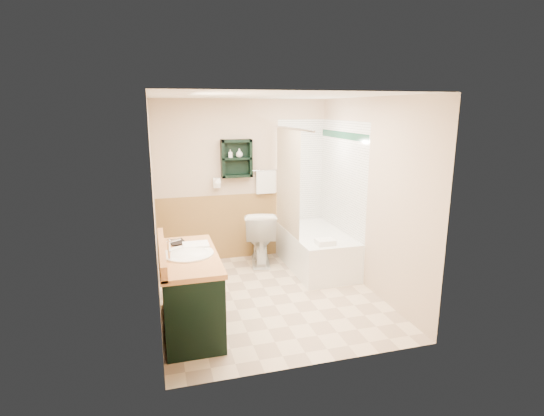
{
  "coord_description": "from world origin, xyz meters",
  "views": [
    {
      "loc": [
        -1.29,
        -4.68,
        2.27
      ],
      "look_at": [
        0.1,
        0.2,
        1.07
      ],
      "focal_mm": 28.0,
      "sensor_mm": 36.0,
      "label": 1
    }
  ],
  "objects_px": {
    "wall_shelf": "(237,158)",
    "soap_bottle_a": "(230,156)",
    "vanity": "(190,292)",
    "soap_bottle_b": "(239,154)",
    "vanity_book": "(169,235)",
    "hair_dryer": "(217,183)",
    "toilet": "(260,237)",
    "bathtub": "(316,250)"
  },
  "relations": [
    {
      "from": "wall_shelf",
      "to": "hair_dryer",
      "type": "distance_m",
      "value": 0.46
    },
    {
      "from": "wall_shelf",
      "to": "vanity_book",
      "type": "distance_m",
      "value": 1.96
    },
    {
      "from": "bathtub",
      "to": "toilet",
      "type": "relative_size",
      "value": 1.84
    },
    {
      "from": "bathtub",
      "to": "hair_dryer",
      "type": "bearing_deg",
      "value": 153.32
    },
    {
      "from": "soap_bottle_b",
      "to": "vanity",
      "type": "bearing_deg",
      "value": -116.04
    },
    {
      "from": "vanity_book",
      "to": "soap_bottle_a",
      "type": "bearing_deg",
      "value": 46.16
    },
    {
      "from": "wall_shelf",
      "to": "vanity",
      "type": "xyz_separation_m",
      "value": [
        -0.89,
        -1.92,
        -1.14
      ]
    },
    {
      "from": "bathtub",
      "to": "toilet",
      "type": "distance_m",
      "value": 0.86
    },
    {
      "from": "soap_bottle_a",
      "to": "hair_dryer",
      "type": "bearing_deg",
      "value": 171.84
    },
    {
      "from": "vanity_book",
      "to": "soap_bottle_a",
      "type": "relative_size",
      "value": 1.9
    },
    {
      "from": "hair_dryer",
      "to": "vanity",
      "type": "xyz_separation_m",
      "value": [
        -0.59,
        -1.94,
        -0.79
      ]
    },
    {
      "from": "wall_shelf",
      "to": "hair_dryer",
      "type": "xyz_separation_m",
      "value": [
        -0.3,
        0.02,
        -0.35
      ]
    },
    {
      "from": "toilet",
      "to": "soap_bottle_b",
      "type": "distance_m",
      "value": 1.26
    },
    {
      "from": "vanity",
      "to": "soap_bottle_b",
      "type": "bearing_deg",
      "value": 63.96
    },
    {
      "from": "vanity_book",
      "to": "soap_bottle_a",
      "type": "xyz_separation_m",
      "value": [
        0.97,
        1.52,
        0.67
      ]
    },
    {
      "from": "bathtub",
      "to": "vanity_book",
      "type": "xyz_separation_m",
      "value": [
        -2.08,
        -0.89,
        0.66
      ]
    },
    {
      "from": "hair_dryer",
      "to": "soap_bottle_b",
      "type": "height_order",
      "value": "soap_bottle_b"
    },
    {
      "from": "wall_shelf",
      "to": "soap_bottle_b",
      "type": "bearing_deg",
      "value": -6.98
    },
    {
      "from": "vanity",
      "to": "soap_bottle_b",
      "type": "relative_size",
      "value": 10.09
    },
    {
      "from": "soap_bottle_a",
      "to": "bathtub",
      "type": "bearing_deg",
      "value": -29.67
    },
    {
      "from": "wall_shelf",
      "to": "vanity_book",
      "type": "bearing_deg",
      "value": -124.72
    },
    {
      "from": "toilet",
      "to": "vanity_book",
      "type": "distance_m",
      "value": 1.94
    },
    {
      "from": "vanity_book",
      "to": "soap_bottle_b",
      "type": "distance_m",
      "value": 2.0
    },
    {
      "from": "wall_shelf",
      "to": "soap_bottle_a",
      "type": "height_order",
      "value": "wall_shelf"
    },
    {
      "from": "wall_shelf",
      "to": "vanity_book",
      "type": "xyz_separation_m",
      "value": [
        -1.06,
        -1.53,
        -0.62
      ]
    },
    {
      "from": "hair_dryer",
      "to": "soap_bottle_b",
      "type": "bearing_deg",
      "value": -5.03
    },
    {
      "from": "vanity",
      "to": "hair_dryer",
      "type": "bearing_deg",
      "value": 72.99
    },
    {
      "from": "hair_dryer",
      "to": "vanity_book",
      "type": "height_order",
      "value": "hair_dryer"
    },
    {
      "from": "toilet",
      "to": "wall_shelf",
      "type": "bearing_deg",
      "value": -27.24
    },
    {
      "from": "vanity_book",
      "to": "soap_bottle_b",
      "type": "bearing_deg",
      "value": 42.78
    },
    {
      "from": "hair_dryer",
      "to": "toilet",
      "type": "bearing_deg",
      "value": -23.45
    },
    {
      "from": "wall_shelf",
      "to": "toilet",
      "type": "distance_m",
      "value": 1.21
    },
    {
      "from": "wall_shelf",
      "to": "vanity",
      "type": "bearing_deg",
      "value": -114.99
    },
    {
      "from": "toilet",
      "to": "soap_bottle_a",
      "type": "relative_size",
      "value": 7.03
    },
    {
      "from": "vanity",
      "to": "vanity_book",
      "type": "bearing_deg",
      "value": 112.92
    },
    {
      "from": "bathtub",
      "to": "soap_bottle_b",
      "type": "bearing_deg",
      "value": 147.14
    },
    {
      "from": "bathtub",
      "to": "toilet",
      "type": "xyz_separation_m",
      "value": [
        -0.74,
        0.41,
        0.13
      ]
    },
    {
      "from": "bathtub",
      "to": "vanity",
      "type": "bearing_deg",
      "value": -146.33
    },
    {
      "from": "soap_bottle_a",
      "to": "wall_shelf",
      "type": "bearing_deg",
      "value": 3.16
    },
    {
      "from": "hair_dryer",
      "to": "toilet",
      "type": "relative_size",
      "value": 0.3
    },
    {
      "from": "hair_dryer",
      "to": "soap_bottle_b",
      "type": "relative_size",
      "value": 1.89
    },
    {
      "from": "wall_shelf",
      "to": "soap_bottle_a",
      "type": "bearing_deg",
      "value": -176.84
    }
  ]
}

